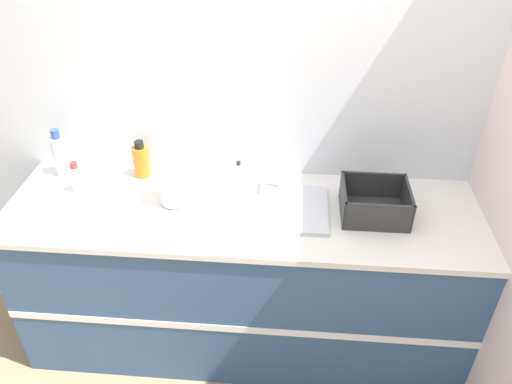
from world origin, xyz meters
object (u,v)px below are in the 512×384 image
(sink, at_px, (277,206))
(bottle_white_spray, at_px, (77,178))
(soap_dispenser, at_px, (239,173))
(paper_towel_roll, at_px, (173,181))
(bottle_clear, at_px, (61,155))
(bottle_amber, at_px, (141,161))
(dish_rack, at_px, (374,205))

(sink, bearing_deg, bottle_white_spray, 175.94)
(sink, relative_size, soap_dispenser, 3.98)
(sink, distance_m, paper_towel_roll, 0.49)
(bottle_clear, xyz_separation_m, soap_dispenser, (0.89, 0.00, -0.06))
(paper_towel_roll, distance_m, bottle_amber, 0.31)
(bottle_amber, xyz_separation_m, bottle_white_spray, (-0.27, -0.16, -0.02))
(paper_towel_roll, distance_m, bottle_white_spray, 0.49)
(soap_dispenser, bearing_deg, paper_towel_roll, -143.61)
(sink, bearing_deg, bottle_clear, 169.43)
(bottle_amber, bearing_deg, dish_rack, -11.53)
(soap_dispenser, bearing_deg, bottle_white_spray, -169.67)
(bottle_clear, relative_size, soap_dispenser, 2.18)
(sink, distance_m, bottle_white_spray, 0.96)
(dish_rack, height_order, bottle_amber, bottle_amber)
(dish_rack, relative_size, soap_dispenser, 2.53)
(dish_rack, bearing_deg, bottle_amber, 168.47)
(bottle_clear, height_order, soap_dispenser, bottle_clear)
(paper_towel_roll, xyz_separation_m, bottle_amber, (-0.21, 0.22, -0.04))
(dish_rack, height_order, soap_dispenser, dish_rack)
(paper_towel_roll, bearing_deg, dish_rack, -0.33)
(paper_towel_roll, height_order, dish_rack, paper_towel_roll)
(bottle_clear, height_order, bottle_white_spray, bottle_clear)
(sink, bearing_deg, soap_dispenser, 133.90)
(dish_rack, distance_m, soap_dispenser, 0.67)
(bottle_amber, bearing_deg, bottle_white_spray, -149.59)
(paper_towel_roll, relative_size, bottle_amber, 1.26)
(bottle_white_spray, bearing_deg, soap_dispenser, 10.33)
(bottle_clear, bearing_deg, paper_towel_roll, -18.05)
(paper_towel_roll, height_order, bottle_amber, paper_towel_roll)
(paper_towel_roll, height_order, soap_dispenser, paper_towel_roll)
(dish_rack, bearing_deg, paper_towel_roll, 179.67)
(bottle_white_spray, distance_m, soap_dispenser, 0.77)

